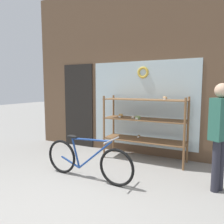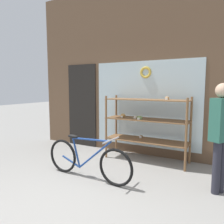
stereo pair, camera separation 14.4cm
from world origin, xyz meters
name	(u,v)px [view 1 (the left image)]	position (x,y,z in m)	size (l,w,h in m)	color
ground_plane	(59,209)	(0.00, 0.00, 0.00)	(30.00, 30.00, 0.00)	gray
storefront_facade	(134,72)	(-0.04, 2.68, 1.86)	(5.43, 0.13, 3.84)	brown
display_case	(144,121)	(0.36, 2.29, 0.83)	(1.71, 0.51, 1.35)	brown
bicycle	(87,160)	(-0.19, 0.93, 0.33)	(1.70, 0.46, 0.73)	black
pedestrian	(220,129)	(1.77, 1.44, 0.93)	(0.32, 0.37, 1.59)	#282833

